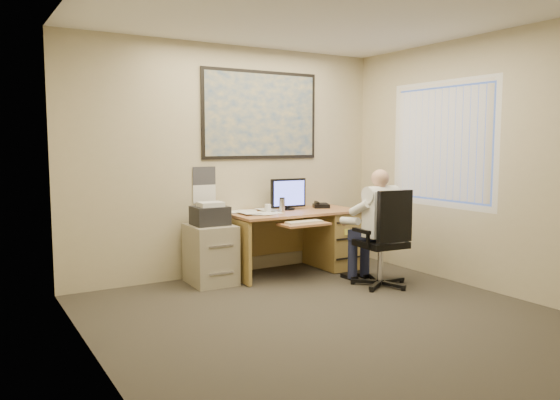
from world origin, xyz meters
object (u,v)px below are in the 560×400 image
office_chair (384,258)px  person (379,228)px  desk (316,234)px  filing_cabinet (210,249)px

office_chair → person: (-0.00, 0.08, 0.33)m
desk → office_chair: bearing=-81.8°
filing_cabinet → office_chair: 1.92m
desk → person: person is taller
person → office_chair: bearing=-88.9°
filing_cabinet → person: (1.56, -1.03, 0.25)m
filing_cabinet → office_chair: office_chair is taller
desk → filing_cabinet: size_ratio=1.75×
office_chair → person: size_ratio=0.84×
desk → person: (0.15, -1.00, 0.20)m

